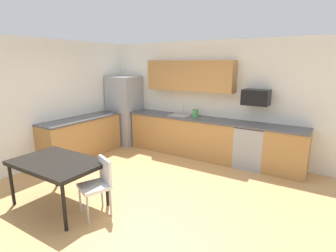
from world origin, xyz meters
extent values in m
plane|color=tan|center=(0.00, 0.00, 0.00)|extent=(12.00, 12.00, 0.00)
cube|color=white|center=(0.00, 2.65, 1.35)|extent=(5.80, 0.10, 2.70)
cube|color=white|center=(-2.65, 0.00, 1.35)|extent=(0.10, 5.80, 2.70)
cube|color=#AD7A42|center=(-0.38, 2.30, 0.45)|extent=(2.74, 0.60, 0.90)
cube|color=#AD7A42|center=(1.99, 2.30, 0.45)|extent=(0.81, 0.60, 0.90)
cube|color=#AD7A42|center=(-2.30, 0.80, 0.45)|extent=(0.60, 2.00, 0.90)
cube|color=#4C4C51|center=(0.00, 2.30, 0.92)|extent=(4.80, 0.64, 0.04)
cube|color=#4C4C51|center=(-2.30, 0.80, 0.92)|extent=(0.64, 2.00, 0.04)
cube|color=#AD7A42|center=(-0.30, 2.43, 1.90)|extent=(2.20, 0.34, 0.70)
cube|color=#9EA0A5|center=(-2.18, 2.22, 0.92)|extent=(0.76, 0.70, 1.83)
cube|color=#999BA0|center=(1.29, 2.30, 0.44)|extent=(0.60, 0.60, 0.88)
cube|color=black|center=(1.29, 2.30, 0.90)|extent=(0.60, 0.60, 0.03)
cube|color=black|center=(1.29, 2.40, 1.50)|extent=(0.54, 0.36, 0.32)
cube|color=#A5A8AD|center=(-0.48, 2.30, 0.88)|extent=(0.48, 0.40, 0.14)
cylinder|color=#B2B5BA|center=(-0.48, 2.48, 1.04)|extent=(0.02, 0.02, 0.24)
cube|color=black|center=(-0.79, -0.93, 0.71)|extent=(1.40, 0.90, 0.06)
cylinder|color=black|center=(-1.43, -1.32, 0.34)|extent=(0.05, 0.05, 0.68)
cylinder|color=black|center=(-0.15, -1.32, 0.34)|extent=(0.05, 0.05, 0.68)
cylinder|color=black|center=(-1.43, -0.54, 0.34)|extent=(0.05, 0.05, 0.68)
cylinder|color=black|center=(-0.15, -0.54, 0.34)|extent=(0.05, 0.05, 0.68)
cube|color=white|center=(-0.11, -0.83, 0.45)|extent=(0.52, 0.52, 0.05)
cube|color=white|center=(-0.04, -0.67, 0.65)|extent=(0.37, 0.18, 0.40)
cylinder|color=#B2B2B7|center=(-0.33, -0.92, 0.21)|extent=(0.03, 0.03, 0.42)
cylinder|color=#B2B2B7|center=(-0.02, -1.05, 0.21)|extent=(0.03, 0.03, 0.42)
cylinder|color=#B2B2B7|center=(-0.20, -0.61, 0.21)|extent=(0.03, 0.03, 0.42)
cylinder|color=#B2B2B7|center=(0.11, -0.74, 0.21)|extent=(0.03, 0.03, 0.42)
cylinder|color=#4CA54C|center=(-0.08, 2.35, 1.02)|extent=(0.14, 0.14, 0.20)
camera|label=1|loc=(2.71, -3.29, 2.21)|focal=28.65mm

